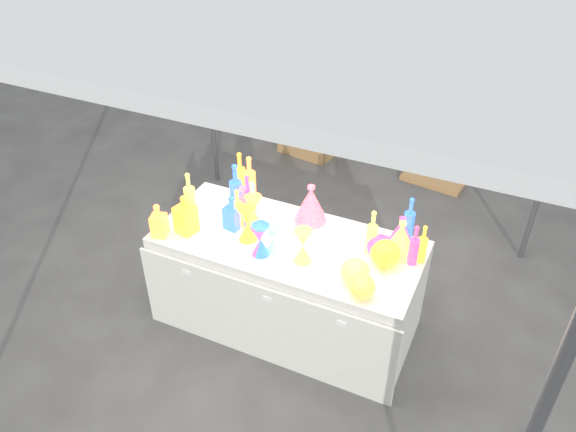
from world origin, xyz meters
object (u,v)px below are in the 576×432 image
at_px(display_table, 287,283).
at_px(globe_0, 362,288).
at_px(hourglass_0, 247,224).
at_px(lampshade_0, 244,203).
at_px(bottle_0, 250,178).
at_px(cardboard_box_closed, 310,134).
at_px(decanter_0, 158,220).

xyz_separation_m(display_table, globe_0, (0.62, -0.30, 0.44)).
relative_size(hourglass_0, lampshade_0, 0.96).
bearing_deg(globe_0, bottle_0, 149.05).
bearing_deg(hourglass_0, display_table, 20.00).
bearing_deg(cardboard_box_closed, decanter_0, -79.97).
distance_m(display_table, decanter_0, 1.00).
height_order(globe_0, lampshade_0, lampshade_0).
xyz_separation_m(cardboard_box_closed, hourglass_0, (0.62, -2.57, 0.66)).
xyz_separation_m(hourglass_0, globe_0, (0.87, -0.20, -0.06)).
xyz_separation_m(bottle_0, hourglass_0, (0.22, -0.45, -0.05)).
bearing_deg(cardboard_box_closed, bottle_0, -70.49).
relative_size(bottle_0, decanter_0, 1.41).
xyz_separation_m(cardboard_box_closed, lampshade_0, (0.48, -2.36, 0.66)).
bearing_deg(display_table, globe_0, -25.45).
relative_size(bottle_0, lampshade_0, 1.37).
relative_size(display_table, globe_0, 11.60).
bearing_deg(globe_0, hourglass_0, 166.85).
bearing_deg(display_table, decanter_0, -159.58).
distance_m(decanter_0, lampshade_0, 0.59).
distance_m(bottle_0, globe_0, 1.28).
distance_m(hourglass_0, lampshade_0, 0.25).
height_order(cardboard_box_closed, bottle_0, bottle_0).
relative_size(cardboard_box_closed, lampshade_0, 2.30).
bearing_deg(hourglass_0, cardboard_box_closed, 103.58).
bearing_deg(cardboard_box_closed, globe_0, -52.92).
bearing_deg(globe_0, decanter_0, -179.74).
bearing_deg(cardboard_box_closed, lampshade_0, -69.66).
distance_m(cardboard_box_closed, lampshade_0, 2.50).
height_order(decanter_0, hourglass_0, decanter_0).
xyz_separation_m(display_table, bottle_0, (-0.47, 0.36, 0.55)).
bearing_deg(cardboard_box_closed, hourglass_0, -67.64).
distance_m(display_table, cardboard_box_closed, 2.63).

